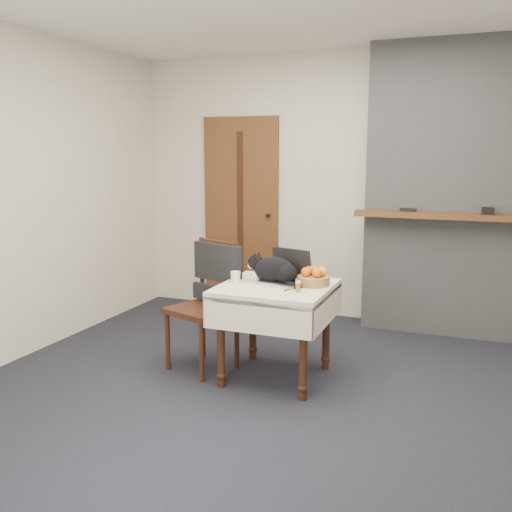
{
  "coord_description": "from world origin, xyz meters",
  "views": [
    {
      "loc": [
        1.14,
        -3.53,
        1.64
      ],
      "look_at": [
        -0.33,
        0.18,
        0.91
      ],
      "focal_mm": 40.0,
      "sensor_mm": 36.0,
      "label": 1
    }
  ],
  "objects_px": {
    "cat": "(275,270)",
    "side_table": "(276,300)",
    "cream_jar": "(236,277)",
    "fruit_basket": "(314,278)",
    "door": "(241,214)",
    "pill_bottle": "(298,286)",
    "laptop": "(286,275)",
    "chair": "(211,287)"
  },
  "relations": [
    {
      "from": "cat",
      "to": "cream_jar",
      "type": "distance_m",
      "value": 0.3
    },
    {
      "from": "door",
      "to": "chair",
      "type": "relative_size",
      "value": 2.04
    },
    {
      "from": "door",
      "to": "chair",
      "type": "height_order",
      "value": "door"
    },
    {
      "from": "door",
      "to": "cat",
      "type": "bearing_deg",
      "value": -59.8
    },
    {
      "from": "side_table",
      "to": "cream_jar",
      "type": "relative_size",
      "value": 9.72
    },
    {
      "from": "cream_jar",
      "to": "pill_bottle",
      "type": "xyz_separation_m",
      "value": [
        0.51,
        -0.11,
        -0.0
      ]
    },
    {
      "from": "door",
      "to": "side_table",
      "type": "xyz_separation_m",
      "value": [
        1.01,
        -1.74,
        -0.41
      ]
    },
    {
      "from": "door",
      "to": "pill_bottle",
      "type": "distance_m",
      "value": 2.26
    },
    {
      "from": "side_table",
      "to": "cat",
      "type": "relative_size",
      "value": 1.74
    },
    {
      "from": "door",
      "to": "side_table",
      "type": "distance_m",
      "value": 2.06
    },
    {
      "from": "side_table",
      "to": "chair",
      "type": "bearing_deg",
      "value": 173.83
    },
    {
      "from": "fruit_basket",
      "to": "side_table",
      "type": "bearing_deg",
      "value": -158.64
    },
    {
      "from": "cream_jar",
      "to": "chair",
      "type": "bearing_deg",
      "value": 161.12
    },
    {
      "from": "laptop",
      "to": "chair",
      "type": "distance_m",
      "value": 0.6
    },
    {
      "from": "side_table",
      "to": "laptop",
      "type": "bearing_deg",
      "value": 67.09
    },
    {
      "from": "laptop",
      "to": "cat",
      "type": "relative_size",
      "value": 0.89
    },
    {
      "from": "laptop",
      "to": "door",
      "type": "bearing_deg",
      "value": 139.7
    },
    {
      "from": "door",
      "to": "laptop",
      "type": "distance_m",
      "value": 1.97
    },
    {
      "from": "laptop",
      "to": "chair",
      "type": "xyz_separation_m",
      "value": [
        -0.59,
        -0.04,
        -0.13
      ]
    },
    {
      "from": "pill_bottle",
      "to": "chair",
      "type": "bearing_deg",
      "value": 165.37
    },
    {
      "from": "pill_bottle",
      "to": "fruit_basket",
      "type": "distance_m",
      "value": 0.24
    },
    {
      "from": "door",
      "to": "cream_jar",
      "type": "bearing_deg",
      "value": -68.3
    },
    {
      "from": "cat",
      "to": "cream_jar",
      "type": "xyz_separation_m",
      "value": [
        -0.28,
        -0.07,
        -0.06
      ]
    },
    {
      "from": "laptop",
      "to": "cream_jar",
      "type": "relative_size",
      "value": 4.97
    },
    {
      "from": "side_table",
      "to": "cat",
      "type": "distance_m",
      "value": 0.22
    },
    {
      "from": "cream_jar",
      "to": "fruit_basket",
      "type": "distance_m",
      "value": 0.57
    },
    {
      "from": "cat",
      "to": "fruit_basket",
      "type": "xyz_separation_m",
      "value": [
        0.27,
        0.05,
        -0.04
      ]
    },
    {
      "from": "pill_bottle",
      "to": "door",
      "type": "bearing_deg",
      "value": 122.92
    },
    {
      "from": "cat",
      "to": "cream_jar",
      "type": "height_order",
      "value": "cat"
    },
    {
      "from": "cat",
      "to": "fruit_basket",
      "type": "distance_m",
      "value": 0.28
    },
    {
      "from": "pill_bottle",
      "to": "chair",
      "type": "relative_size",
      "value": 0.08
    },
    {
      "from": "laptop",
      "to": "cream_jar",
      "type": "xyz_separation_m",
      "value": [
        -0.35,
        -0.12,
        -0.02
      ]
    },
    {
      "from": "pill_bottle",
      "to": "cream_jar",
      "type": "bearing_deg",
      "value": 167.43
    },
    {
      "from": "door",
      "to": "laptop",
      "type": "relative_size",
      "value": 5.02
    },
    {
      "from": "cat",
      "to": "side_table",
      "type": "bearing_deg",
      "value": -59.27
    },
    {
      "from": "side_table",
      "to": "fruit_basket",
      "type": "xyz_separation_m",
      "value": [
        0.25,
        0.1,
        0.17
      ]
    },
    {
      "from": "door",
      "to": "cat",
      "type": "distance_m",
      "value": 1.97
    },
    {
      "from": "fruit_basket",
      "to": "chair",
      "type": "height_order",
      "value": "chair"
    },
    {
      "from": "side_table",
      "to": "cream_jar",
      "type": "xyz_separation_m",
      "value": [
        -0.31,
        -0.02,
        0.15
      ]
    },
    {
      "from": "side_table",
      "to": "pill_bottle",
      "type": "xyz_separation_m",
      "value": [
        0.21,
        -0.14,
        0.15
      ]
    },
    {
      "from": "laptop",
      "to": "fruit_basket",
      "type": "xyz_separation_m",
      "value": [
        0.21,
        0.0,
        -0.01
      ]
    },
    {
      "from": "door",
      "to": "laptop",
      "type": "xyz_separation_m",
      "value": [
        1.05,
        -1.65,
        -0.24
      ]
    }
  ]
}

